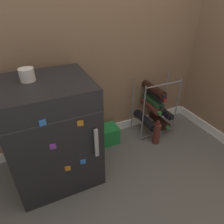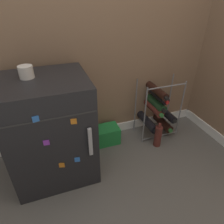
# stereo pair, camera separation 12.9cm
# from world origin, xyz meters

# --- Properties ---
(ground_plane) EXTENTS (14.00, 14.00, 0.00)m
(ground_plane) POSITION_xyz_m (0.00, 0.00, 0.00)
(ground_plane) COLOR #56544F
(mini_fridge) EXTENTS (0.58, 0.54, 0.79)m
(mini_fridge) POSITION_xyz_m (-0.52, 0.38, 0.39)
(mini_fridge) COLOR black
(mini_fridge) RESTS_ON ground_plane
(wine_rack) EXTENTS (0.40, 0.33, 0.58)m
(wine_rack) POSITION_xyz_m (0.47, 0.54, 0.28)
(wine_rack) COLOR slate
(wine_rack) RESTS_ON ground_plane
(soda_box) EXTENTS (0.23, 0.16, 0.17)m
(soda_box) POSITION_xyz_m (-0.04, 0.57, 0.08)
(soda_box) COLOR #1E7F38
(soda_box) RESTS_ON ground_plane
(fridge_top_cup) EXTENTS (0.09, 0.09, 0.08)m
(fridge_top_cup) POSITION_xyz_m (-0.60, 0.43, 0.83)
(fridge_top_cup) COLOR silver
(fridge_top_cup) RESTS_ON mini_fridge
(loose_bottle_floor) EXTENTS (0.07, 0.07, 0.25)m
(loose_bottle_floor) POSITION_xyz_m (0.40, 0.36, 0.11)
(loose_bottle_floor) COLOR #56231E
(loose_bottle_floor) RESTS_ON ground_plane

